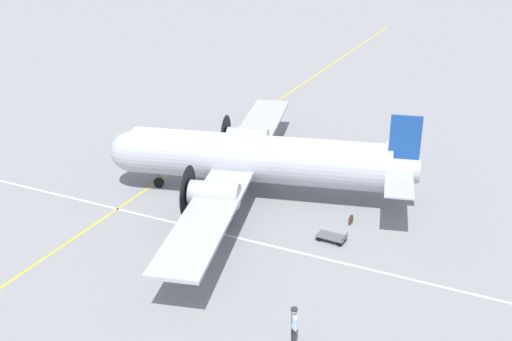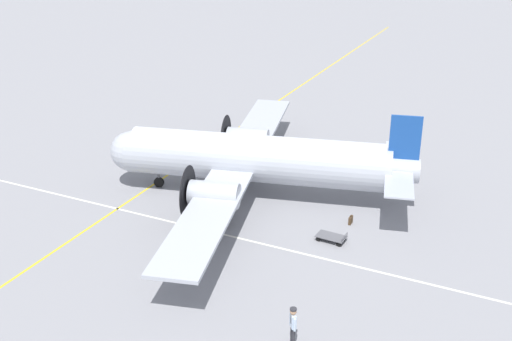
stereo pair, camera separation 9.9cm
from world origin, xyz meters
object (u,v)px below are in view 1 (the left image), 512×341
Objects in this scene: crew_foreground at (294,322)px; suitcase_near_door at (351,220)px; airliner_main at (249,158)px; baggage_cart at (332,237)px.

crew_foreground is 11.95m from suitcase_near_door.
crew_foreground is at bearing 109.11° from airliner_main.
airliner_main reaches higher than baggage_cart.
suitcase_near_door is (-11.86, -1.15, -0.93)m from crew_foreground.
baggage_cart is at bearing 139.39° from airliner_main.
suitcase_near_door is at bearing 158.36° from airliner_main.
airliner_main reaches higher than suitcase_near_door.
airliner_main is at bearing -23.17° from baggage_cart.
baggage_cart is (2.49, -0.35, 0.02)m from suitcase_near_door.
crew_foreground is 9.53m from baggage_cart.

